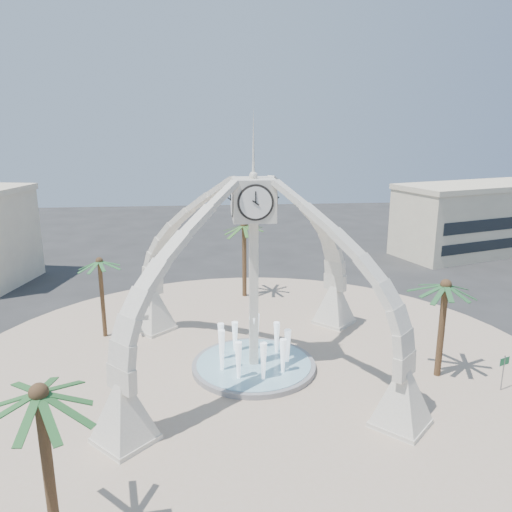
{
  "coord_description": "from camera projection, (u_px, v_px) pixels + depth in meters",
  "views": [
    {
      "loc": [
        -2.72,
        -29.36,
        15.25
      ],
      "look_at": [
        0.34,
        2.0,
        7.05
      ],
      "focal_mm": 35.0,
      "sensor_mm": 36.0,
      "label": 1
    }
  ],
  "objects": [
    {
      "name": "ground",
      "position": [
        254.0,
        369.0,
        32.38
      ],
      "size": [
        140.0,
        140.0,
        0.0
      ],
      "primitive_type": "plane",
      "color": "#282828",
      "rests_on": "ground"
    },
    {
      "name": "plaza",
      "position": [
        254.0,
        368.0,
        32.37
      ],
      "size": [
        40.0,
        40.0,
        0.06
      ],
      "primitive_type": "cylinder",
      "color": "tan",
      "rests_on": "ground"
    },
    {
      "name": "clock_tower",
      "position": [
        254.0,
        273.0,
        30.74
      ],
      "size": [
        17.94,
        17.94,
        16.3
      ],
      "color": "silver",
      "rests_on": "ground"
    },
    {
      "name": "fountain",
      "position": [
        254.0,
        365.0,
        32.3
      ],
      "size": [
        8.0,
        8.0,
        3.62
      ],
      "color": "gray",
      "rests_on": "ground"
    },
    {
      "name": "building_ne",
      "position": [
        476.0,
        219.0,
        61.08
      ],
      "size": [
        21.87,
        14.17,
        8.6
      ],
      "rotation": [
        0.0,
        0.0,
        0.31
      ],
      "color": "beige",
      "rests_on": "ground"
    },
    {
      "name": "palm_east",
      "position": [
        446.0,
        286.0,
        29.97
      ],
      "size": [
        5.28,
        5.28,
        6.83
      ],
      "rotation": [
        0.0,
        0.0,
        -0.29
      ],
      "color": "brown",
      "rests_on": "ground"
    },
    {
      "name": "palm_west",
      "position": [
        99.0,
        262.0,
        35.86
      ],
      "size": [
        4.05,
        4.05,
        6.51
      ],
      "rotation": [
        0.0,
        0.0,
        0.24
      ],
      "color": "brown",
      "rests_on": "ground"
    },
    {
      "name": "palm_north",
      "position": [
        244.0,
        226.0,
        44.5
      ],
      "size": [
        5.58,
        5.58,
        7.53
      ],
      "rotation": [
        0.0,
        0.0,
        0.43
      ],
      "color": "brown",
      "rests_on": "ground"
    },
    {
      "name": "palm_south",
      "position": [
        39.0,
        395.0,
        17.06
      ],
      "size": [
        5.63,
        5.63,
        7.23
      ],
      "rotation": [
        0.0,
        0.0,
        -0.41
      ],
      "color": "brown",
      "rests_on": "ground"
    },
    {
      "name": "street_sign",
      "position": [
        504.0,
        366.0,
        29.26
      ],
      "size": [
        0.79,
        0.32,
        2.29
      ],
      "rotation": [
        0.0,
        0.0,
        0.37
      ],
      "color": "slate",
      "rests_on": "ground"
    }
  ]
}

